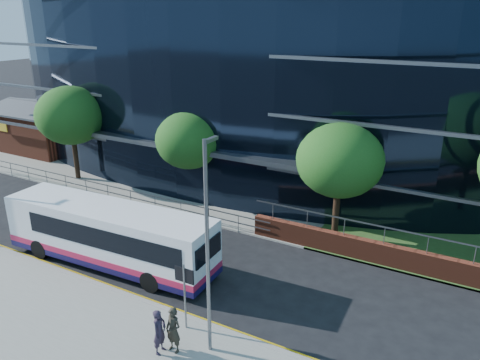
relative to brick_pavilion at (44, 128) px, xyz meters
The scene contains 17 objects.
ground 25.88m from the brick_pavilion, 31.53° to the right, with size 200.00×200.00×0.00m, color black.
pavement_near 28.80m from the brick_pavilion, 40.06° to the right, with size 80.00×8.00×0.15m, color gray.
kerb 26.41m from the brick_pavilion, 33.38° to the right, with size 80.00×0.25×0.16m, color gray.
yellow_line_outer 26.31m from the brick_pavilion, 33.02° to the right, with size 80.00×0.08×0.01m, color gold.
yellow_line_inner 26.23m from the brick_pavilion, 32.74° to the right, with size 80.00×0.08×0.01m, color gold.
far_forecourt 16.30m from the brick_pavilion, ahead, with size 50.00×8.00×0.10m, color gray.
glass_office 20.37m from the brick_pavilion, 22.21° to the left, with size 44.00×23.10×16.00m.
brick_pavilion is the anchor object (origin of this frame).
guard_railings 15.48m from the brick_pavilion, 24.90° to the right, with size 24.00×0.05×1.10m.
street_sign 30.49m from the brick_pavilion, 29.65° to the right, with size 0.85×0.09×2.80m.
tree_far_a 10.48m from the brick_pavilion, 26.55° to the right, with size 4.95×4.95×6.98m.
tree_far_b 19.55m from the brick_pavilion, 11.88° to the right, with size 4.29×4.29×6.05m.
tree_far_c 29.46m from the brick_pavilion, ahead, with size 4.62×4.62×6.51m.
streetlight_east 32.19m from the brick_pavilion, 29.24° to the right, with size 0.15×0.77×8.00m.
city_bus 23.92m from the brick_pavilion, 31.90° to the right, with size 11.37×3.17×3.04m.
pedestrian 31.35m from the brick_pavilion, 32.23° to the right, with size 0.64×0.42×1.76m, color #2B2132.
pedestrian_b 31.53m from the brick_pavilion, 31.39° to the right, with size 0.65×0.43×1.79m, color #2B271E.
Camera 1 is at (13.88, -13.99, 11.88)m, focal length 35.00 mm.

